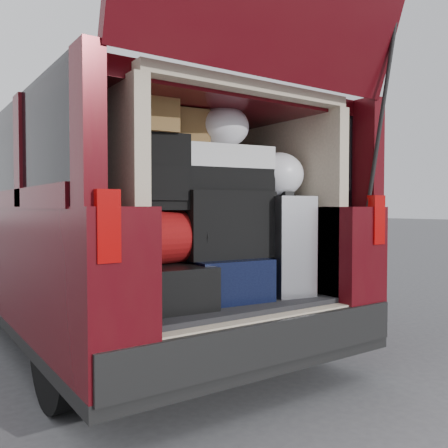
{
  "coord_description": "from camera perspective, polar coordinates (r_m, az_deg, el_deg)",
  "views": [
    {
      "loc": [
        -1.57,
        -2.19,
        1.1
      ],
      "look_at": [
        0.09,
        0.2,
        0.99
      ],
      "focal_mm": 38.0,
      "sensor_mm": 36.0,
      "label": 1
    }
  ],
  "objects": [
    {
      "name": "plastic_bag_right",
      "position": [
        3.04,
        6.63,
        5.92
      ],
      "size": [
        0.33,
        0.31,
        0.28
      ],
      "primitive_type": "ellipsoid",
      "rotation": [
        0.0,
        0.0,
        0.03
      ],
      "color": "white",
      "rests_on": "silver_roller"
    },
    {
      "name": "ground",
      "position": [
        2.91,
        0.85,
        -20.16
      ],
      "size": [
        80.0,
        80.0,
        0.0
      ],
      "primitive_type": "plane",
      "color": "#3E3E41",
      "rests_on": "ground"
    },
    {
      "name": "backpack",
      "position": [
        2.66,
        -7.59,
        6.18
      ],
      "size": [
        0.32,
        0.23,
        0.42
      ],
      "primitive_type": "cube",
      "rotation": [
        0.0,
        0.0,
        -0.17
      ],
      "color": "black",
      "rests_on": "red_duffel"
    },
    {
      "name": "red_duffel",
      "position": [
        2.66,
        -7.25,
        -1.56
      ],
      "size": [
        0.51,
        0.37,
        0.3
      ],
      "primitive_type": "cube",
      "rotation": [
        0.0,
        0.0,
        0.17
      ],
      "color": "maroon",
      "rests_on": "black_hardshell"
    },
    {
      "name": "navy_hardshell",
      "position": [
        2.89,
        -0.68,
        -6.43
      ],
      "size": [
        0.52,
        0.61,
        0.25
      ],
      "primitive_type": "cube",
      "rotation": [
        0.0,
        0.0,
        -0.1
      ],
      "color": "black",
      "rests_on": "load_floor"
    },
    {
      "name": "black_soft_case",
      "position": [
        2.86,
        -0.1,
        -0.04
      ],
      "size": [
        0.58,
        0.38,
        0.4
      ],
      "primitive_type": "cube",
      "rotation": [
        0.0,
        0.0,
        -0.1
      ],
      "color": "black",
      "rests_on": "navy_hardshell"
    },
    {
      "name": "plastic_bag_center",
      "position": [
        2.94,
        -0.01,
        11.64
      ],
      "size": [
        0.33,
        0.31,
        0.25
      ],
      "primitive_type": "ellipsoid",
      "rotation": [
        0.0,
        0.0,
        -0.06
      ],
      "color": "white",
      "rests_on": "twotone_duffel"
    },
    {
      "name": "black_hardshell",
      "position": [
        2.67,
        -7.39,
        -7.27
      ],
      "size": [
        0.47,
        0.61,
        0.23
      ],
      "primitive_type": "cube",
      "rotation": [
        0.0,
        0.0,
        -0.09
      ],
      "color": "black",
      "rests_on": "load_floor"
    },
    {
      "name": "grocery_sack_lower",
      "position": [
        2.65,
        -8.04,
        12.73
      ],
      "size": [
        0.21,
        0.18,
        0.18
      ],
      "primitive_type": "cube",
      "rotation": [
        0.0,
        0.0,
        -0.08
      ],
      "color": "olive",
      "rests_on": "backpack"
    },
    {
      "name": "silver_roller",
      "position": [
        3.03,
        6.95,
        -2.52
      ],
      "size": [
        0.32,
        0.45,
        0.61
      ],
      "primitive_type": "cube",
      "rotation": [
        0.0,
        0.0,
        -0.17
      ],
      "color": "white",
      "rests_on": "load_floor"
    },
    {
      "name": "load_floor",
      "position": [
        3.03,
        -2.26,
        -13.71
      ],
      "size": [
        1.24,
        1.05,
        0.55
      ],
      "primitive_type": "cube",
      "color": "black",
      "rests_on": "ground"
    },
    {
      "name": "grocery_sack_upper",
      "position": [
        2.88,
        -4.27,
        11.42
      ],
      "size": [
        0.23,
        0.2,
        0.21
      ],
      "primitive_type": "cube",
      "rotation": [
        0.0,
        0.0,
        -0.14
      ],
      "color": "olive",
      "rests_on": "twotone_duffel"
    },
    {
      "name": "minivan",
      "position": [
        4.34,
        -13.55,
        -0.5
      ],
      "size": [
        1.9,
        5.35,
        2.77
      ],
      "color": "black",
      "rests_on": "ground"
    },
    {
      "name": "twotone_duffel",
      "position": [
        2.89,
        -0.56,
        6.62
      ],
      "size": [
        0.64,
        0.39,
        0.27
      ],
      "primitive_type": "cube",
      "rotation": [
        0.0,
        0.0,
        -0.14
      ],
      "color": "silver",
      "rests_on": "black_soft_case"
    }
  ]
}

